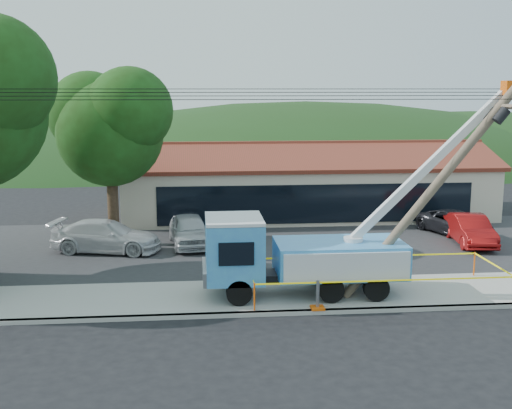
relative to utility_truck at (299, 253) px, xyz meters
The scene contains 16 objects.
ground 4.46m from the utility_truck, 104.47° to the right, with size 120.00×120.00×0.00m, color black.
curb 2.71m from the utility_truck, 118.74° to the right, with size 60.00×0.25×0.15m, color #A8A49D.
sidewalk 1.97m from the utility_truck, behind, with size 60.00×4.00×0.15m, color #A8A49D.
parking_lot 8.28m from the utility_truck, 97.26° to the left, with size 60.00×12.00×0.10m, color #28282B.
strip_mall 16.29m from the utility_truck, 79.47° to the left, with size 22.50×8.53×4.67m.
tree_lot 12.88m from the utility_truck, 131.61° to the left, with size 6.30×5.60×8.94m.
hill_west 53.52m from the utility_truck, 107.43° to the left, with size 78.40×56.00×28.00m, color #1D3914.
hill_center 51.85m from the utility_truck, 80.02° to the left, with size 89.60×64.00×32.00m, color #1D3914.
hill_east 58.71m from the utility_truck, 60.41° to the left, with size 72.80×52.00×26.00m, color #1D3914.
utility_truck is the anchor object (origin of this frame).
leaning_pole 5.77m from the utility_truck, ahead, with size 6.42×1.92×7.96m.
caution_tape 3.05m from the utility_truck, ahead, with size 9.62×3.47×1.00m.
car_silver 9.47m from the utility_truck, 116.82° to the left, with size 1.84×4.56×1.55m, color #B3B6BB.
car_red 12.42m from the utility_truck, 36.08° to the left, with size 1.57×4.49×1.48m, color maroon.
car_white 11.19m from the utility_truck, 137.90° to the left, with size 2.14×5.27×1.53m, color silver.
car_dark 13.87m from the utility_truck, 43.07° to the left, with size 2.12×4.59×1.28m, color black.
Camera 1 is at (-2.82, -19.27, 7.89)m, focal length 45.00 mm.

